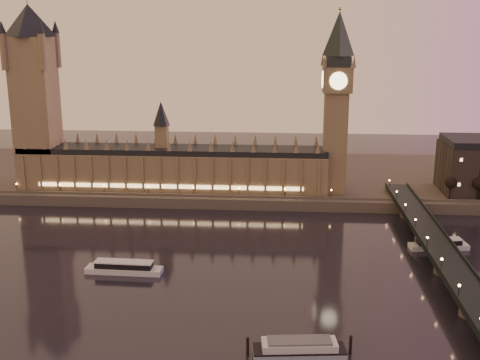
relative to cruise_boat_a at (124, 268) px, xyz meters
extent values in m
plane|color=black|center=(40.86, -9.82, -2.26)|extent=(700.00, 700.00, 0.00)
cube|color=#423D35|center=(70.86, 155.18, 0.74)|extent=(560.00, 130.00, 6.00)
cube|color=brown|center=(0.86, 111.18, 14.74)|extent=(180.00, 26.00, 22.00)
cube|color=black|center=(0.86, 111.18, 27.34)|extent=(180.00, 22.00, 3.20)
cube|color=#FFCC7F|center=(0.86, 97.68, 8.74)|extent=(153.00, 0.25, 2.20)
cube|color=brown|center=(-79.14, 111.18, 47.74)|extent=(22.00, 22.00, 88.00)
cone|color=black|center=(-79.14, 111.18, 100.74)|extent=(31.68, 31.68, 18.00)
cube|color=brown|center=(94.86, 111.18, 32.74)|extent=(13.00, 13.00, 58.00)
cube|color=brown|center=(94.86, 111.18, 68.74)|extent=(16.00, 16.00, 14.00)
cylinder|color=#FFEAA5|center=(94.86, 103.00, 68.74)|extent=(9.60, 0.35, 9.60)
cylinder|color=#FFEAA5|center=(86.68, 111.18, 68.74)|extent=(0.35, 9.60, 9.60)
cube|color=black|center=(94.86, 111.18, 78.74)|extent=(13.00, 13.00, 6.00)
cone|color=black|center=(94.86, 111.18, 93.74)|extent=(17.68, 17.68, 24.00)
sphere|color=gold|center=(94.86, 111.18, 106.74)|extent=(2.00, 2.00, 2.00)
cube|color=black|center=(132.86, -9.82, 5.74)|extent=(13.00, 260.00, 2.00)
cube|color=black|center=(126.56, -9.82, 7.24)|extent=(0.60, 260.00, 1.00)
cube|color=black|center=(139.16, -9.82, 7.24)|extent=(0.60, 260.00, 1.00)
cylinder|color=black|center=(157.79, 99.18, 8.38)|extent=(0.70, 0.70, 9.28)
sphere|color=black|center=(157.79, 99.18, 13.23)|extent=(6.19, 6.19, 6.19)
cylinder|color=black|center=(171.09, 99.18, 8.38)|extent=(0.70, 0.70, 9.28)
sphere|color=black|center=(171.09, 99.18, 13.23)|extent=(6.19, 6.19, 6.19)
cube|color=silver|center=(0.00, 0.00, -1.08)|extent=(32.29, 8.03, 2.35)
cube|color=black|center=(0.00, 0.00, 1.27)|extent=(23.91, 6.50, 2.35)
cube|color=silver|center=(0.00, 0.00, 2.66)|extent=(24.56, 6.79, 0.43)
cube|color=silver|center=(138.21, 37.91, -1.12)|extent=(27.63, 10.12, 2.28)
cube|color=black|center=(138.21, 37.91, 1.16)|extent=(20.51, 8.02, 2.28)
cube|color=silver|center=(138.21, 37.91, 2.51)|extent=(21.08, 8.36, 0.42)
cube|color=#90A0B8|center=(71.68, -60.30, -1.09)|extent=(29.54, 11.15, 2.34)
cube|color=black|center=(71.68, -60.30, 0.31)|extent=(29.54, 11.15, 0.45)
cube|color=silver|center=(71.68, -60.30, 1.70)|extent=(24.07, 9.67, 2.34)
cube|color=#595B5E|center=(71.68, -60.30, 3.19)|extent=(20.39, 8.39, 0.63)
cylinder|color=black|center=(55.55, -61.03, 0.80)|extent=(0.99, 0.99, 6.13)
cylinder|color=black|center=(87.81, -57.57, 0.80)|extent=(0.99, 0.99, 6.13)
camera|label=1|loc=(65.50, -229.60, 98.55)|focal=45.00mm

